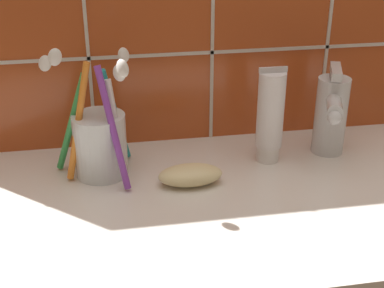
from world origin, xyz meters
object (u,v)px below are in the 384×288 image
toothbrush_cup (100,139)px  sink_faucet (331,113)px  toothpaste_tube (270,116)px  soap_bar (190,175)px

toothbrush_cup → sink_faucet: size_ratio=1.41×
toothbrush_cup → toothpaste_tube: toothbrush_cup is taller
sink_faucet → soap_bar: sink_faucet is taller
toothbrush_cup → soap_bar: 13.14cm
toothpaste_tube → soap_bar: bearing=-157.8°
toothpaste_tube → soap_bar: toothpaste_tube is taller
toothpaste_tube → soap_bar: 14.39cm
sink_faucet → soap_bar: 23.07cm
sink_faucet → toothbrush_cup: bearing=-67.5°
sink_faucet → toothpaste_tube: bearing=-64.3°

